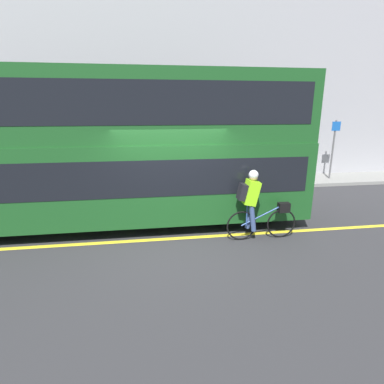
# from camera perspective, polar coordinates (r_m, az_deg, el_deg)

# --- Properties ---
(ground_plane) EXTENTS (80.00, 80.00, 0.00)m
(ground_plane) POSITION_cam_1_polar(r_m,az_deg,el_deg) (6.89, -3.61, -9.51)
(ground_plane) COLOR #2D2D30
(road_center_line) EXTENTS (50.00, 0.14, 0.01)m
(road_center_line) POSITION_cam_1_polar(r_m,az_deg,el_deg) (7.06, -3.75, -8.84)
(road_center_line) COLOR yellow
(road_center_line) RESTS_ON ground_plane
(sidewalk_curb) EXTENTS (60.00, 1.79, 0.13)m
(sidewalk_curb) POSITION_cam_1_polar(r_m,az_deg,el_deg) (11.62, -5.76, 1.28)
(sidewalk_curb) COLOR gray
(sidewalk_curb) RESTS_ON ground_plane
(building_facade) EXTENTS (60.00, 0.30, 7.28)m
(building_facade) POSITION_cam_1_polar(r_m,az_deg,el_deg) (12.32, -6.49, 18.86)
(building_facade) COLOR #9E9EA3
(building_facade) RESTS_ON ground_plane
(bus) EXTENTS (11.44, 2.46, 3.77)m
(bus) POSITION_cam_1_polar(r_m,az_deg,el_deg) (7.90, -21.86, 8.41)
(bus) COLOR black
(bus) RESTS_ON ground_plane
(cyclist_on_bike) EXTENTS (1.65, 0.32, 1.64)m
(cyclist_on_bike) POSITION_cam_1_polar(r_m,az_deg,el_deg) (6.87, 12.01, -2.04)
(cyclist_on_bike) COLOR black
(cyclist_on_bike) RESTS_ON ground_plane
(street_sign_post) EXTENTS (0.36, 0.09, 2.35)m
(street_sign_post) POSITION_cam_1_polar(r_m,az_deg,el_deg) (13.47, 25.30, 7.85)
(street_sign_post) COLOR #59595B
(street_sign_post) RESTS_ON sidewalk_curb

